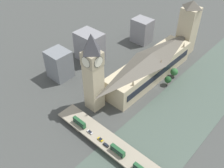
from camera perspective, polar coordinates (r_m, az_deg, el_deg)
ground_plane at (r=221.01m, az=10.18°, el=-1.00°), size 600.00×600.00×0.00m
river_water at (r=211.22m, az=17.18°, el=-4.67°), size 50.64×360.00×0.30m
parliament_hall at (r=224.30m, az=8.72°, el=4.11°), size 22.97×99.30×26.27m
clock_tower at (r=179.55m, az=-4.37°, el=2.98°), size 12.64×12.64×64.76m
victoria_tower at (r=264.17m, az=16.95°, el=12.24°), size 15.42×15.42×58.70m
road_bridge at (r=165.56m, az=4.83°, el=-17.07°), size 133.28×14.69×4.56m
double_decker_bus_lead at (r=165.07m, az=1.31°, el=-14.93°), size 11.07×2.65×4.78m
double_decker_bus_rear at (r=181.43m, az=-7.48°, el=-8.64°), size 11.55×2.51×4.90m
car_northbound_lead at (r=177.38m, az=-5.07°, el=-10.87°), size 4.71×1.75×1.37m
car_northbound_tail at (r=172.91m, az=-2.67°, el=-12.51°), size 4.36×1.92×1.46m
car_southbound_lead at (r=170.00m, az=-1.37°, el=-13.75°), size 4.51×1.81×1.40m
city_block_west at (r=280.22m, az=6.83°, el=12.02°), size 20.08×16.48×26.20m
city_block_center at (r=248.38m, az=-5.14°, el=8.60°), size 25.68×19.44×28.61m
city_block_east at (r=228.17m, az=-11.96°, el=4.41°), size 19.42×17.70×26.54m
tree_embankment_near at (r=234.41m, az=14.02°, el=2.70°), size 6.95×6.95×8.80m
tree_embankment_mid at (r=223.30m, az=12.66°, el=0.98°), size 6.07×6.07×8.76m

